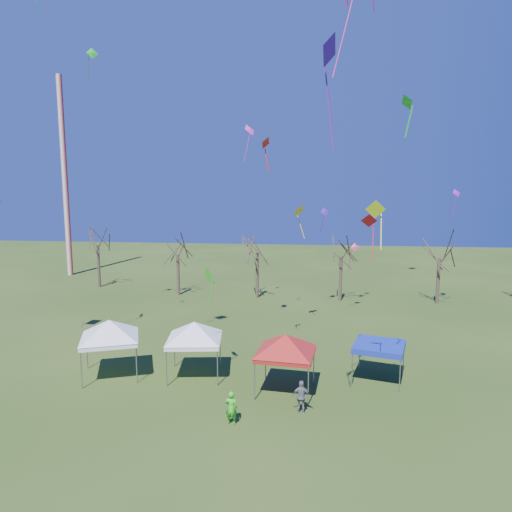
{
  "coord_description": "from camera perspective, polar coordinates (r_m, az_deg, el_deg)",
  "views": [
    {
      "loc": [
        2.93,
        -21.15,
        11.05
      ],
      "look_at": [
        0.06,
        3.0,
        7.48
      ],
      "focal_mm": 32.0,
      "sensor_mm": 36.0,
      "label": 1
    }
  ],
  "objects": [
    {
      "name": "ground",
      "position": [
        24.04,
        -1.03,
        -19.02
      ],
      "size": [
        140.0,
        140.0,
        0.0
      ],
      "primitive_type": "plane",
      "color": "#284014",
      "rests_on": "ground"
    },
    {
      "name": "radio_mast",
      "position": [
        63.24,
        -22.79,
        9.03
      ],
      "size": [
        0.7,
        0.7,
        25.0
      ],
      "primitive_type": "cylinder",
      "color": "silver",
      "rests_on": "ground"
    },
    {
      "name": "tree_0",
      "position": [
        54.24,
        -19.27,
        3.06
      ],
      "size": [
        3.83,
        3.83,
        8.44
      ],
      "color": "#3D2D21",
      "rests_on": "ground"
    },
    {
      "name": "tree_1",
      "position": [
        48.09,
        -9.81,
        1.95
      ],
      "size": [
        3.42,
        3.42,
        7.54
      ],
      "color": "#3D2D21",
      "rests_on": "ground"
    },
    {
      "name": "tree_2",
      "position": [
        46.08,
        0.15,
        2.42
      ],
      "size": [
        3.71,
        3.71,
        8.18
      ],
      "color": "#3D2D21",
      "rests_on": "ground"
    },
    {
      "name": "tree_3",
      "position": [
        45.57,
        10.65,
        1.95
      ],
      "size": [
        3.59,
        3.59,
        7.91
      ],
      "color": "#3D2D21",
      "rests_on": "ground"
    },
    {
      "name": "tree_4",
      "position": [
        47.09,
        22.05,
        1.66
      ],
      "size": [
        3.58,
        3.58,
        7.89
      ],
      "color": "#3D2D21",
      "rests_on": "ground"
    },
    {
      "name": "tent_white_west",
      "position": [
        28.48,
        -17.89,
        -8.06
      ],
      "size": [
        4.2,
        4.2,
        3.97
      ],
      "rotation": [
        0.0,
        0.0,
        0.37
      ],
      "color": "gray",
      "rests_on": "ground"
    },
    {
      "name": "tent_white_mid",
      "position": [
        27.4,
        -7.74,
        -8.61
      ],
      "size": [
        4.31,
        4.31,
        3.84
      ],
      "rotation": [
        0.0,
        0.0,
        0.14
      ],
      "color": "gray",
      "rests_on": "ground"
    },
    {
      "name": "tent_red",
      "position": [
        25.19,
        3.74,
        -10.19
      ],
      "size": [
        4.26,
        4.26,
        3.78
      ],
      "rotation": [
        0.0,
        0.0,
        -0.11
      ],
      "color": "gray",
      "rests_on": "ground"
    },
    {
      "name": "tent_blue",
      "position": [
        27.84,
        15.14,
        -10.9
      ],
      "size": [
        3.41,
        3.41,
        2.19
      ],
      "rotation": [
        0.0,
        0.0,
        -0.26
      ],
      "color": "gray",
      "rests_on": "ground"
    },
    {
      "name": "person_green",
      "position": [
        22.76,
        -3.11,
        -18.41
      ],
      "size": [
        0.6,
        0.41,
        1.62
      ],
      "primitive_type": "imported",
      "rotation": [
        0.0,
        0.0,
        3.11
      ],
      "color": "#35CF21",
      "rests_on": "ground"
    },
    {
      "name": "person_grey",
      "position": [
        23.81,
        5.71,
        -17.11
      ],
      "size": [
        0.99,
        0.44,
        1.66
      ],
      "primitive_type": "imported",
      "rotation": [
        0.0,
        0.0,
        3.1
      ],
      "color": "slate",
      "rests_on": "ground"
    },
    {
      "name": "kite_19",
      "position": [
        41.15,
        8.61,
        5.41
      ],
      "size": [
        1.02,
        0.92,
        2.44
      ],
      "rotation": [
        0.0,
        0.0,
        0.61
      ],
      "color": "#4F19B3",
      "rests_on": "ground"
    },
    {
      "name": "kite_1",
      "position": [
        26.34,
        -5.92,
        -2.42
      ],
      "size": [
        0.8,
        0.94,
        2.34
      ],
      "rotation": [
        0.0,
        0.0,
        2.23
      ],
      "color": "green",
      "rests_on": "ground"
    },
    {
      "name": "kite_17",
      "position": [
        25.84,
        13.97,
        4.2
      ],
      "size": [
        0.95,
        0.65,
        2.74
      ],
      "rotation": [
        0.0,
        0.0,
        3.04
      ],
      "color": "red",
      "rests_on": "ground"
    },
    {
      "name": "kite_27",
      "position": [
        21.16,
        14.73,
        5.59
      ],
      "size": [
        0.94,
        0.61,
        2.24
      ],
      "rotation": [
        0.0,
        0.0,
        3.06
      ],
      "color": "#D5EB18",
      "rests_on": "ground"
    },
    {
      "name": "kite_5",
      "position": [
        17.27,
        9.02,
        23.92
      ],
      "size": [
        0.91,
        1.29,
        3.93
      ],
      "rotation": [
        0.0,
        0.0,
        4.32
      ],
      "color": "#62169E",
      "rests_on": "ground"
    },
    {
      "name": "kite_12",
      "position": [
        44.35,
        23.78,
        7.16
      ],
      "size": [
        1.01,
        0.88,
        2.63
      ],
      "rotation": [
        0.0,
        0.0,
        0.47
      ],
      "color": "purple",
      "rests_on": "ground"
    },
    {
      "name": "kite_22",
      "position": [
        41.05,
        12.2,
        0.93
      ],
      "size": [
        0.87,
        0.84,
        2.7
      ],
      "rotation": [
        0.0,
        0.0,
        0.12
      ],
      "color": "#D02E63",
      "rests_on": "ground"
    },
    {
      "name": "kite_7",
      "position": [
        39.77,
        -19.82,
        22.67
      ],
      "size": [
        0.98,
        0.92,
        2.62
      ],
      "rotation": [
        0.0,
        0.0,
        0.64
      ],
      "color": "green",
      "rests_on": "ground"
    },
    {
      "name": "kite_18",
      "position": [
        27.65,
        1.18,
        13.87
      ],
      "size": [
        0.77,
        0.91,
        2.03
      ],
      "rotation": [
        0.0,
        0.0,
        4.23
      ],
      "color": "red",
      "rests_on": "ground"
    },
    {
      "name": "kite_24",
      "position": [
        33.02,
        -0.78,
        15.45
      ],
      "size": [
        1.12,
        1.21,
        2.59
      ],
      "rotation": [
        0.0,
        0.0,
        1.0
      ],
      "color": "#F035B8",
      "rests_on": "ground"
    },
    {
      "name": "kite_11",
      "position": [
        34.72,
        5.35,
        5.65
      ],
      "size": [
        1.36,
        1.51,
        2.68
      ],
      "rotation": [
        0.0,
        0.0,
        4.19
      ],
      "color": "yellow",
      "rests_on": "ground"
    },
    {
      "name": "kite_9",
      "position": [
        19.77,
        18.42,
        17.66
      ],
      "size": [
        0.63,
        0.77,
        1.71
      ],
      "rotation": [
        0.0,
        0.0,
        2.02
      ],
      "color": "green",
      "rests_on": "ground"
    }
  ]
}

